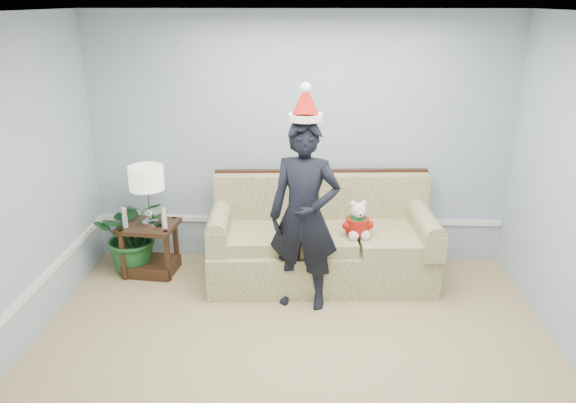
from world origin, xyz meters
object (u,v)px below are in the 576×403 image
(houseplant, at_px, (134,234))
(table_lamp, at_px, (146,180))
(man, at_px, (304,216))
(side_table, at_px, (151,253))
(sofa, at_px, (321,243))
(teddy_bear, at_px, (358,223))

(houseplant, bearing_deg, table_lamp, -13.59)
(houseplant, height_order, man, man)
(side_table, distance_m, man, 1.88)
(side_table, bearing_deg, sofa, -0.42)
(sofa, height_order, houseplant, sofa)
(side_table, bearing_deg, houseplant, 165.42)
(teddy_bear, bearing_deg, table_lamp, 165.15)
(table_lamp, distance_m, man, 1.73)
(sofa, relative_size, man, 1.30)
(sofa, relative_size, teddy_bear, 6.20)
(table_lamp, bearing_deg, man, -19.68)
(table_lamp, height_order, houseplant, table_lamp)
(sofa, relative_size, side_table, 3.73)
(side_table, relative_size, table_lamp, 0.99)
(man, bearing_deg, side_table, 170.30)
(side_table, xyz_separation_m, houseplant, (-0.18, 0.05, 0.21))
(houseplant, xyz_separation_m, man, (1.83, -0.63, 0.48))
(side_table, relative_size, houseplant, 0.74)
(table_lamp, bearing_deg, houseplant, 166.41)
(side_table, height_order, table_lamp, table_lamp)
(sofa, distance_m, man, 0.79)
(side_table, distance_m, table_lamp, 0.82)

